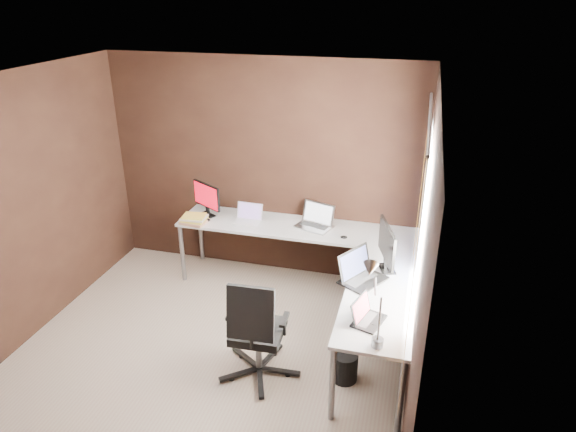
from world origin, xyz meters
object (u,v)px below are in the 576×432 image
object	(u,v)px
laptop_black_big	(360,274)
office_chair	(257,348)
monitor_right	(387,245)
laptop_silver	(315,222)
laptop_black_small	(366,316)
book_stack	(194,219)
drawer_pedestal	(377,288)
monitor_left	(207,198)
laptop_white	(248,218)
wastebasket	(345,366)
desk_lamp	(373,293)

from	to	relation	value
laptop_black_big	office_chair	distance (m)	1.12
monitor_right	laptop_silver	world-z (taller)	monitor_right
laptop_black_small	book_stack	bearing A→B (deg)	74.11
monitor_right	laptop_black_small	bearing A→B (deg)	157.09
drawer_pedestal	office_chair	world-z (taller)	office_chair
laptop_silver	book_stack	size ratio (longest dim) A/B	1.48
monitor_left	laptop_black_big	world-z (taller)	monitor_left
laptop_black_big	monitor_right	bearing A→B (deg)	-10.53
book_stack	office_chair	distance (m)	1.87
drawer_pedestal	laptop_white	world-z (taller)	laptop_white
office_chair	wastebasket	xyz separation A→B (m)	(0.75, 0.15, -0.16)
monitor_right	laptop_black_small	xyz separation A→B (m)	(-0.08, -0.85, -0.21)
laptop_silver	office_chair	distance (m)	1.71
drawer_pedestal	laptop_silver	bearing A→B (deg)	151.67
laptop_black_small	office_chair	xyz separation A→B (m)	(-0.91, -0.02, -0.48)
laptop_white	wastebasket	world-z (taller)	laptop_white
monitor_left	laptop_black_big	xyz separation A→B (m)	(1.89, -0.96, -0.16)
laptop_silver	desk_lamp	size ratio (longest dim) A/B	0.67
book_stack	laptop_black_small	bearing A→B (deg)	-33.03
laptop_black_big	desk_lamp	xyz separation A→B (m)	(0.19, -0.84, 0.35)
laptop_silver	laptop_black_big	xyz separation A→B (m)	(0.62, -1.00, 0.00)
laptop_silver	office_chair	bearing A→B (deg)	-77.76
laptop_white	office_chair	distance (m)	1.74
monitor_right	office_chair	world-z (taller)	monitor_right
monitor_right	laptop_silver	bearing A→B (deg)	29.77
monitor_left	laptop_silver	distance (m)	1.28
laptop_silver	laptop_black_big	size ratio (longest dim) A/B	0.88
laptop_black_small	book_stack	xyz separation A→B (m)	(-2.08, 1.35, -0.00)
laptop_black_small	desk_lamp	size ratio (longest dim) A/B	0.51
monitor_right	monitor_left	bearing A→B (deg)	53.09
monitor_left	wastebasket	bearing A→B (deg)	-7.89
drawer_pedestal	desk_lamp	size ratio (longest dim) A/B	0.92
monitor_right	desk_lamp	distance (m)	1.09
drawer_pedestal	wastebasket	size ratio (longest dim) A/B	2.27
monitor_right	office_chair	bearing A→B (deg)	113.83
laptop_white	desk_lamp	distance (m)	2.39
laptop_white	monitor_left	bearing A→B (deg)	177.15
drawer_pedestal	monitor_right	world-z (taller)	monitor_right
drawer_pedestal	book_stack	xyz separation A→B (m)	(-2.09, 0.15, 0.47)
laptop_silver	laptop_black_big	bearing A→B (deg)	-40.41
laptop_silver	laptop_white	bearing A→B (deg)	-156.80
laptop_silver	office_chair	world-z (taller)	office_chair
monitor_right	drawer_pedestal	bearing A→B (deg)	-5.64
monitor_left	laptop_white	world-z (taller)	monitor_left
laptop_white	desk_lamp	size ratio (longest dim) A/B	0.46
desk_lamp	wastebasket	xyz separation A→B (m)	(-0.22, 0.35, -1.01)
laptop_white	wastebasket	bearing A→B (deg)	-44.56
drawer_pedestal	office_chair	bearing A→B (deg)	-126.49
drawer_pedestal	desk_lamp	distance (m)	1.66
drawer_pedestal	laptop_black_small	world-z (taller)	laptop_black_small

